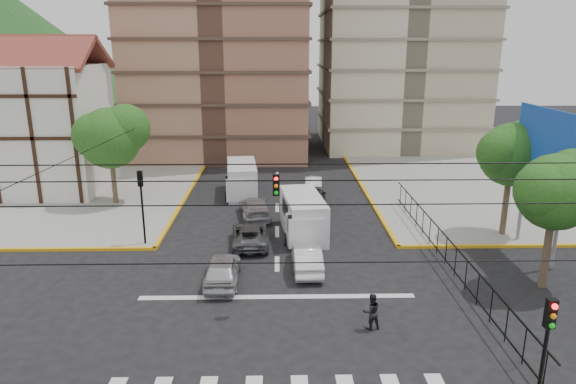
{
  "coord_description": "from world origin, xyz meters",
  "views": [
    {
      "loc": [
        0.09,
        -20.68,
        11.42
      ],
      "look_at": [
        0.6,
        5.21,
        4.0
      ],
      "focal_mm": 32.0,
      "sensor_mm": 36.0,
      "label": 1
    }
  ],
  "objects_px": {
    "traffic_light_nw": "(141,195)",
    "van_left_lane": "(242,180)",
    "traffic_light_se": "(546,344)",
    "pedestrian_crosswalk": "(371,312)",
    "car_silver_front_left": "(222,270)",
    "car_white_front_right": "(307,258)",
    "van_right_lane": "(303,217)"
  },
  "relations": [
    {
      "from": "van_left_lane",
      "to": "pedestrian_crosswalk",
      "type": "relative_size",
      "value": 3.66
    },
    {
      "from": "traffic_light_se",
      "to": "car_white_front_right",
      "type": "bearing_deg",
      "value": 117.46
    },
    {
      "from": "van_right_lane",
      "to": "car_white_front_right",
      "type": "relative_size",
      "value": 1.41
    },
    {
      "from": "traffic_light_nw",
      "to": "van_left_lane",
      "type": "bearing_deg",
      "value": 64.38
    },
    {
      "from": "car_silver_front_left",
      "to": "traffic_light_nw",
      "type": "bearing_deg",
      "value": -45.15
    },
    {
      "from": "traffic_light_se",
      "to": "traffic_light_nw",
      "type": "distance_m",
      "value": 22.06
    },
    {
      "from": "car_white_front_right",
      "to": "van_left_lane",
      "type": "bearing_deg",
      "value": -74.62
    },
    {
      "from": "car_white_front_right",
      "to": "pedestrian_crosswalk",
      "type": "relative_size",
      "value": 2.61
    },
    {
      "from": "van_right_lane",
      "to": "van_left_lane",
      "type": "bearing_deg",
      "value": 108.66
    },
    {
      "from": "traffic_light_nw",
      "to": "van_right_lane",
      "type": "distance_m",
      "value": 9.7
    },
    {
      "from": "van_left_lane",
      "to": "pedestrian_crosswalk",
      "type": "xyz_separation_m",
      "value": [
        6.71,
        -19.94,
        -0.44
      ]
    },
    {
      "from": "car_silver_front_left",
      "to": "car_white_front_right",
      "type": "xyz_separation_m",
      "value": [
        4.27,
        1.43,
        -0.03
      ]
    },
    {
      "from": "traffic_light_nw",
      "to": "pedestrian_crosswalk",
      "type": "distance_m",
      "value": 15.25
    },
    {
      "from": "traffic_light_nw",
      "to": "van_left_lane",
      "type": "height_order",
      "value": "traffic_light_nw"
    },
    {
      "from": "traffic_light_nw",
      "to": "pedestrian_crosswalk",
      "type": "xyz_separation_m",
      "value": [
        11.73,
        -9.48,
        -2.32
      ]
    },
    {
      "from": "car_silver_front_left",
      "to": "car_white_front_right",
      "type": "relative_size",
      "value": 1.01
    },
    {
      "from": "van_right_lane",
      "to": "van_left_lane",
      "type": "distance_m",
      "value": 10.08
    },
    {
      "from": "traffic_light_nw",
      "to": "van_right_lane",
      "type": "bearing_deg",
      "value": 8.41
    },
    {
      "from": "traffic_light_se",
      "to": "car_white_front_right",
      "type": "distance_m",
      "value": 13.74
    },
    {
      "from": "van_right_lane",
      "to": "car_white_front_right",
      "type": "distance_m",
      "value": 5.02
    },
    {
      "from": "van_right_lane",
      "to": "car_white_front_right",
      "type": "height_order",
      "value": "van_right_lane"
    },
    {
      "from": "van_left_lane",
      "to": "car_silver_front_left",
      "type": "height_order",
      "value": "van_left_lane"
    },
    {
      "from": "pedestrian_crosswalk",
      "to": "car_white_front_right",
      "type": "bearing_deg",
      "value": -82.79
    },
    {
      "from": "pedestrian_crosswalk",
      "to": "car_silver_front_left",
      "type": "bearing_deg",
      "value": -48.52
    },
    {
      "from": "traffic_light_se",
      "to": "car_silver_front_left",
      "type": "distance_m",
      "value": 15.09
    },
    {
      "from": "traffic_light_se",
      "to": "traffic_light_nw",
      "type": "xyz_separation_m",
      "value": [
        -15.6,
        15.6,
        0.0
      ]
    },
    {
      "from": "traffic_light_se",
      "to": "pedestrian_crosswalk",
      "type": "height_order",
      "value": "traffic_light_se"
    },
    {
      "from": "traffic_light_nw",
      "to": "van_left_lane",
      "type": "xyz_separation_m",
      "value": [
        5.02,
        10.47,
        -1.89
      ]
    },
    {
      "from": "van_left_lane",
      "to": "car_silver_front_left",
      "type": "bearing_deg",
      "value": -95.06
    },
    {
      "from": "car_white_front_right",
      "to": "pedestrian_crosswalk",
      "type": "bearing_deg",
      "value": 110.1
    },
    {
      "from": "traffic_light_se",
      "to": "traffic_light_nw",
      "type": "height_order",
      "value": "same"
    },
    {
      "from": "car_silver_front_left",
      "to": "pedestrian_crosswalk",
      "type": "xyz_separation_m",
      "value": [
        6.63,
        -4.45,
        0.08
      ]
    }
  ]
}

